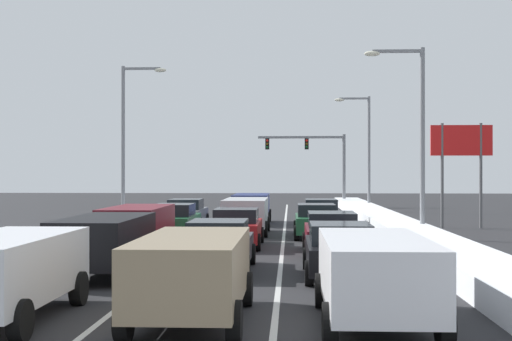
{
  "coord_description": "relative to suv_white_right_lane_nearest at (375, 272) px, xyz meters",
  "views": [
    {
      "loc": [
        2.01,
        -7.19,
        2.92
      ],
      "look_at": [
        -0.45,
        43.48,
        3.05
      ],
      "focal_mm": 50.07,
      "sensor_mm": 36.0,
      "label": 1
    }
  ],
  "objects": [
    {
      "name": "ground_plane",
      "position": [
        -3.62,
        15.23,
        -1.02
      ],
      "size": [
        141.46,
        141.46,
        0.0
      ],
      "primitive_type": "plane",
      "color": "#28282B"
    },
    {
      "name": "lane_stripe_between_right_lane_and_center_lane",
      "position": [
        -1.92,
        20.67,
        -1.01
      ],
      "size": [
        0.14,
        59.85,
        0.01
      ],
      "primitive_type": "cube",
      "color": "silver",
      "rests_on": "ground"
    },
    {
      "name": "lane_stripe_between_center_lane_and_left_lane",
      "position": [
        -5.32,
        20.67,
        -1.01
      ],
      "size": [
        0.14,
        59.85,
        0.01
      ],
      "primitive_type": "cube",
      "color": "silver",
      "rests_on": "ground"
    },
    {
      "name": "snow_bank_right_shoulder",
      "position": [
        3.38,
        20.67,
        -0.69
      ],
      "size": [
        2.06,
        59.85,
        0.66
      ],
      "primitive_type": "cube",
      "color": "white",
      "rests_on": "ground"
    },
    {
      "name": "snow_bank_left_shoulder",
      "position": [
        -10.62,
        20.67,
        -0.77
      ],
      "size": [
        1.23,
        59.85,
        0.5
      ],
      "primitive_type": "cube",
      "color": "white",
      "rests_on": "ground"
    },
    {
      "name": "suv_white_right_lane_nearest",
      "position": [
        0.0,
        0.0,
        0.0
      ],
      "size": [
        2.16,
        4.9,
        1.67
      ],
      "color": "silver",
      "rests_on": "ground"
    },
    {
      "name": "sedan_black_right_lane_second",
      "position": [
        -0.25,
        6.16,
        -0.25
      ],
      "size": [
        2.0,
        4.5,
        1.51
      ],
      "color": "black",
      "rests_on": "ground"
    },
    {
      "name": "sedan_maroon_right_lane_third",
      "position": [
        -0.16,
        11.72,
        -0.25
      ],
      "size": [
        2.0,
        4.5,
        1.51
      ],
      "color": "maroon",
      "rests_on": "ground"
    },
    {
      "name": "sedan_green_right_lane_fourth",
      "position": [
        -0.47,
        18.25,
        -0.25
      ],
      "size": [
        2.0,
        4.5,
        1.51
      ],
      "color": "#1E5633",
      "rests_on": "ground"
    },
    {
      "name": "sedan_gray_right_lane_fifth",
      "position": [
        -0.01,
        24.01,
        -0.25
      ],
      "size": [
        2.0,
        4.5,
        1.51
      ],
      "color": "slate",
      "rests_on": "ground"
    },
    {
      "name": "suv_tan_center_lane_nearest",
      "position": [
        -3.53,
        0.13,
        0.0
      ],
      "size": [
        2.16,
        4.9,
        1.67
      ],
      "color": "#937F60",
      "rests_on": "ground"
    },
    {
      "name": "sedan_charcoal_center_lane_second",
      "position": [
        -3.73,
        7.24,
        -0.25
      ],
      "size": [
        2.0,
        4.5,
        1.51
      ],
      "color": "#38383D",
      "rests_on": "ground"
    },
    {
      "name": "sedan_red_center_lane_third",
      "position": [
        -3.73,
        14.17,
        -0.25
      ],
      "size": [
        2.0,
        4.5,
        1.51
      ],
      "color": "maroon",
      "rests_on": "ground"
    },
    {
      "name": "suv_silver_center_lane_fourth",
      "position": [
        -3.72,
        19.9,
        0.0
      ],
      "size": [
        2.16,
        4.9,
        1.67
      ],
      "color": "#B7BABF",
      "rests_on": "ground"
    },
    {
      "name": "suv_navy_center_lane_fifth",
      "position": [
        -3.85,
        26.95,
        0.0
      ],
      "size": [
        2.16,
        4.9,
        1.67
      ],
      "color": "navy",
      "rests_on": "ground"
    },
    {
      "name": "suv_white_left_lane_nearest",
      "position": [
        -7.23,
        0.05,
        0.0
      ],
      "size": [
        2.16,
        4.9,
        1.67
      ],
      "color": "silver",
      "rests_on": "ground"
    },
    {
      "name": "suv_black_left_lane_second",
      "position": [
        -6.83,
        6.04,
        0.0
      ],
      "size": [
        2.16,
        4.9,
        1.67
      ],
      "color": "black",
      "rests_on": "ground"
    },
    {
      "name": "suv_maroon_left_lane_third",
      "position": [
        -7.18,
        11.98,
        0.0
      ],
      "size": [
        2.16,
        4.9,
        1.67
      ],
      "color": "maroon",
      "rests_on": "ground"
    },
    {
      "name": "sedan_green_left_lane_fourth",
      "position": [
        -6.82,
        18.04,
        -0.25
      ],
      "size": [
        2.0,
        4.5,
        1.51
      ],
      "color": "#1E5633",
      "rests_on": "ground"
    },
    {
      "name": "sedan_gray_left_lane_fifth",
      "position": [
        -7.14,
        23.78,
        -0.25
      ],
      "size": [
        2.0,
        4.5,
        1.51
      ],
      "color": "slate",
      "rests_on": "ground"
    },
    {
      "name": "traffic_light_gantry",
      "position": [
        0.65,
        47.86,
        3.48
      ],
      "size": [
        7.54,
        0.47,
        6.2
      ],
      "color": "slate",
      "rests_on": "ground"
    },
    {
      "name": "street_lamp_right_near",
      "position": [
        3.83,
        17.95,
        4.0
      ],
      "size": [
        2.66,
        0.36,
        8.42
      ],
      "color": "gray",
      "rests_on": "ground"
    },
    {
      "name": "street_lamp_right_mid",
      "position": [
        3.87,
        39.71,
        4.09
      ],
      "size": [
        2.66,
        0.36,
        8.58
      ],
      "color": "gray",
      "rests_on": "ground"
    },
    {
      "name": "street_lamp_left_mid",
      "position": [
        -11.05,
        27.42,
        4.37
      ],
      "size": [
        2.66,
        0.36,
        9.12
      ],
      "color": "gray",
      "rests_on": "ground"
    },
    {
      "name": "roadside_sign_right",
      "position": [
        7.33,
        24.07,
        3.0
      ],
      "size": [
        3.2,
        0.16,
        5.5
      ],
      "color": "#59595B",
      "rests_on": "ground"
    }
  ]
}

